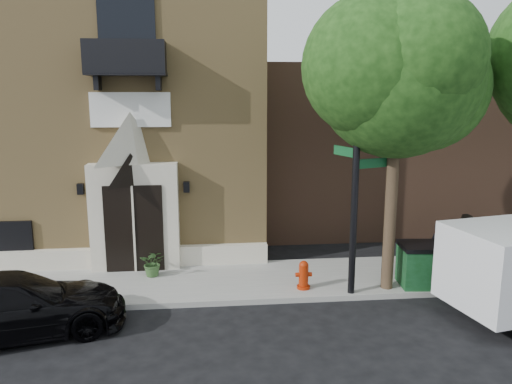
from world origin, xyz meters
TOP-DOWN VIEW (x-y plane):
  - ground at (0.00, 0.00)m, footprint 120.00×120.00m
  - sidewalk at (1.00, 1.50)m, footprint 42.00×3.00m
  - church at (-2.99, 7.95)m, footprint 12.20×11.01m
  - neighbour_building at (12.00, 9.00)m, footprint 18.00×8.00m
  - street_tree_left at (6.03, 0.35)m, footprint 4.97×4.38m
  - black_sedan at (-3.23, -1.09)m, footprint 5.25×3.17m
  - street_sign at (4.94, 0.23)m, footprint 1.27×1.01m
  - fire_hydrant at (3.72, 0.62)m, footprint 0.45×0.36m
  - dumpster at (7.30, 0.51)m, footprint 1.89×1.18m
  - planter at (-0.43, 1.99)m, footprint 0.77×0.69m
  - pedestrian_near at (7.71, 1.16)m, footprint 0.69×0.59m
  - pedestrian_far at (8.81, 1.59)m, footprint 0.81×0.95m

SIDE VIEW (x-z plane):
  - ground at x=0.00m, z-range 0.00..0.00m
  - sidewalk at x=1.00m, z-range 0.00..0.15m
  - fire_hydrant at x=3.72m, z-range 0.14..0.93m
  - planter at x=-0.43m, z-range 0.15..0.94m
  - black_sedan at x=-3.23m, z-range 0.00..1.42m
  - dumpster at x=7.30m, z-range 0.16..1.34m
  - pedestrian_near at x=7.71m, z-range 0.15..1.76m
  - pedestrian_far at x=8.81m, z-range 0.15..1.87m
  - neighbour_building at x=12.00m, z-range 0.00..6.40m
  - street_sign at x=4.94m, z-range 0.17..6.85m
  - church at x=-2.99m, z-range -0.02..9.28m
  - street_tree_left at x=6.03m, z-range 1.98..9.75m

